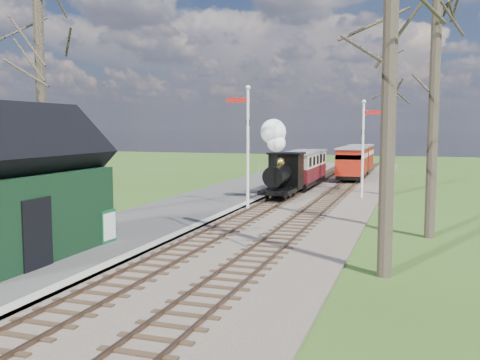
{
  "coord_description": "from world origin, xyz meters",
  "views": [
    {
      "loc": [
        7.3,
        -9.22,
        4.2
      ],
      "look_at": [
        -0.91,
        15.39,
        1.6
      ],
      "focal_mm": 40.0,
      "sensor_mm": 36.0,
      "label": 1
    }
  ],
  "objects_px": {
    "red_carriage_b": "(360,159)",
    "semaphore_near": "(247,138)",
    "red_carriage_a": "(352,163)",
    "station_shed": "(17,190)",
    "semaphore_far": "(364,141)",
    "person": "(80,231)",
    "locomotive": "(281,165)",
    "bench": "(102,229)",
    "sign_board": "(109,226)",
    "coach": "(303,167)"
  },
  "relations": [
    {
      "from": "locomotive",
      "to": "sign_board",
      "type": "relative_size",
      "value": 3.87
    },
    {
      "from": "red_carriage_a",
      "to": "station_shed",
      "type": "bearing_deg",
      "value": -103.96
    },
    {
      "from": "red_carriage_b",
      "to": "sign_board",
      "type": "height_order",
      "value": "red_carriage_b"
    },
    {
      "from": "semaphore_far",
      "to": "bench",
      "type": "height_order",
      "value": "semaphore_far"
    },
    {
      "from": "semaphore_near",
      "to": "coach",
      "type": "height_order",
      "value": "semaphore_near"
    },
    {
      "from": "coach",
      "to": "person",
      "type": "distance_m",
      "value": 21.05
    },
    {
      "from": "bench",
      "to": "locomotive",
      "type": "bearing_deg",
      "value": 75.69
    },
    {
      "from": "semaphore_near",
      "to": "station_shed",
      "type": "bearing_deg",
      "value": -106.38
    },
    {
      "from": "station_shed",
      "to": "red_carriage_b",
      "type": "bearing_deg",
      "value": 78.28
    },
    {
      "from": "station_shed",
      "to": "red_carriage_a",
      "type": "distance_m",
      "value": 28.6
    },
    {
      "from": "person",
      "to": "sign_board",
      "type": "bearing_deg",
      "value": -26.05
    },
    {
      "from": "sign_board",
      "to": "person",
      "type": "distance_m",
      "value": 1.37
    },
    {
      "from": "semaphore_near",
      "to": "red_carriage_b",
      "type": "height_order",
      "value": "semaphore_near"
    },
    {
      "from": "red_carriage_a",
      "to": "sign_board",
      "type": "height_order",
      "value": "red_carriage_a"
    },
    {
      "from": "semaphore_near",
      "to": "semaphore_far",
      "type": "bearing_deg",
      "value": 49.4
    },
    {
      "from": "semaphore_near",
      "to": "sign_board",
      "type": "height_order",
      "value": "semaphore_near"
    },
    {
      "from": "semaphore_far",
      "to": "bench",
      "type": "bearing_deg",
      "value": -117.22
    },
    {
      "from": "station_shed",
      "to": "coach",
      "type": "xyz_separation_m",
      "value": [
        4.3,
        22.08,
        -0.78
      ]
    },
    {
      "from": "locomotive",
      "to": "red_carriage_a",
      "type": "xyz_separation_m",
      "value": [
        2.61,
        11.73,
        -0.58
      ]
    },
    {
      "from": "coach",
      "to": "person",
      "type": "xyz_separation_m",
      "value": [
        -2.99,
        -20.82,
        -0.66
      ]
    },
    {
      "from": "station_shed",
      "to": "sign_board",
      "type": "xyz_separation_m",
      "value": [
        1.53,
        2.61,
        -1.5
      ]
    },
    {
      "from": "locomotive",
      "to": "bench",
      "type": "relative_size",
      "value": 3.09
    },
    {
      "from": "semaphore_far",
      "to": "person",
      "type": "distance_m",
      "value": 18.47
    },
    {
      "from": "sign_board",
      "to": "person",
      "type": "bearing_deg",
      "value": -99.35
    },
    {
      "from": "semaphore_near",
      "to": "semaphore_far",
      "type": "relative_size",
      "value": 1.09
    },
    {
      "from": "person",
      "to": "semaphore_near",
      "type": "bearing_deg",
      "value": -28.4
    },
    {
      "from": "locomotive",
      "to": "red_carriage_b",
      "type": "height_order",
      "value": "locomotive"
    },
    {
      "from": "sign_board",
      "to": "bench",
      "type": "xyz_separation_m",
      "value": [
        -0.55,
        0.44,
        -0.2
      ]
    },
    {
      "from": "station_shed",
      "to": "locomotive",
      "type": "height_order",
      "value": "station_shed"
    },
    {
      "from": "semaphore_far",
      "to": "sign_board",
      "type": "height_order",
      "value": "semaphore_far"
    },
    {
      "from": "semaphore_far",
      "to": "sign_board",
      "type": "distance_m",
      "value": 17.17
    },
    {
      "from": "red_carriage_a",
      "to": "sign_board",
      "type": "relative_size",
      "value": 4.35
    },
    {
      "from": "sign_board",
      "to": "red_carriage_b",
      "type": "bearing_deg",
      "value": 80.06
    },
    {
      "from": "semaphore_far",
      "to": "red_carriage_a",
      "type": "height_order",
      "value": "semaphore_far"
    },
    {
      "from": "locomotive",
      "to": "person",
      "type": "relative_size",
      "value": 3.48
    },
    {
      "from": "bench",
      "to": "person",
      "type": "bearing_deg",
      "value": -79.72
    },
    {
      "from": "red_carriage_b",
      "to": "semaphore_near",
      "type": "bearing_deg",
      "value": -99.01
    },
    {
      "from": "semaphore_far",
      "to": "bench",
      "type": "xyz_separation_m",
      "value": [
        -7.69,
        -14.96,
        -2.78
      ]
    },
    {
      "from": "station_shed",
      "to": "coach",
      "type": "relative_size",
      "value": 0.89
    },
    {
      "from": "locomotive",
      "to": "bench",
      "type": "xyz_separation_m",
      "value": [
        -3.31,
        -12.97,
        -1.46
      ]
    },
    {
      "from": "station_shed",
      "to": "semaphore_far",
      "type": "distance_m",
      "value": 20.01
    },
    {
      "from": "semaphore_near",
      "to": "person",
      "type": "relative_size",
      "value": 4.91
    },
    {
      "from": "coach",
      "to": "sign_board",
      "type": "bearing_deg",
      "value": -98.1
    },
    {
      "from": "bench",
      "to": "semaphore_far",
      "type": "bearing_deg",
      "value": 62.78
    },
    {
      "from": "station_shed",
      "to": "sign_board",
      "type": "distance_m",
      "value": 3.37
    },
    {
      "from": "semaphore_near",
      "to": "red_carriage_a",
      "type": "relative_size",
      "value": 1.26
    },
    {
      "from": "locomotive",
      "to": "red_carriage_b",
      "type": "bearing_deg",
      "value": 81.38
    },
    {
      "from": "semaphore_far",
      "to": "bench",
      "type": "relative_size",
      "value": 4.01
    },
    {
      "from": "station_shed",
      "to": "semaphore_near",
      "type": "distance_m",
      "value": 12.58
    },
    {
      "from": "red_carriage_a",
      "to": "red_carriage_b",
      "type": "xyz_separation_m",
      "value": [
        0.0,
        5.5,
        0.0
      ]
    }
  ]
}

